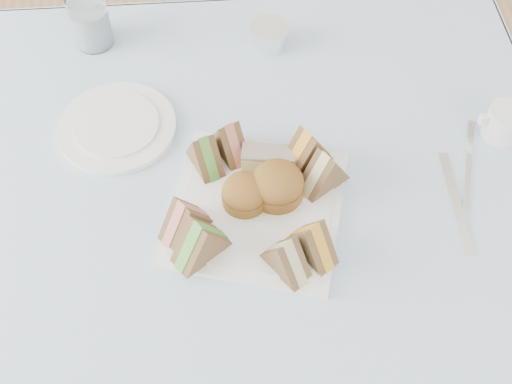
{
  "coord_description": "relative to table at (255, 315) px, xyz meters",
  "views": [
    {
      "loc": [
        -0.03,
        -0.52,
        1.58
      ],
      "look_at": [
        0.0,
        0.01,
        0.8
      ],
      "focal_mm": 45.0,
      "sensor_mm": 36.0,
      "label": 1
    }
  ],
  "objects": [
    {
      "name": "sandwich_bl_b",
      "position": [
        -0.03,
        0.12,
        0.42
      ],
      "size": [
        0.07,
        0.09,
        0.07
      ],
      "primitive_type": null,
      "rotation": [
        0.0,
        0.0,
        2.03
      ],
      "color": "brown",
      "rests_on": "serving_plate"
    },
    {
      "name": "tea_strainer",
      "position": [
        0.06,
        0.37,
        0.4
      ],
      "size": [
        0.09,
        0.09,
        0.04
      ],
      "primitive_type": "cylinder",
      "rotation": [
        0.0,
        0.0,
        -0.23
      ],
      "color": "white",
      "rests_on": "tablecloth"
    },
    {
      "name": "scone_right",
      "position": [
        0.04,
        0.03,
        0.42
      ],
      "size": [
        0.08,
        0.08,
        0.05
      ],
      "primitive_type": "cylinder",
      "rotation": [
        0.0,
        0.0,
        0.01
      ],
      "color": "brown",
      "rests_on": "serving_plate"
    },
    {
      "name": "sandwich_br_b",
      "position": [
        0.09,
        0.08,
        0.43
      ],
      "size": [
        0.1,
        0.08,
        0.08
      ],
      "primitive_type": null,
      "rotation": [
        0.0,
        0.0,
        -2.6
      ],
      "color": "brown",
      "rests_on": "serving_plate"
    },
    {
      "name": "sandwich_fl_a",
      "position": [
        -0.1,
        -0.02,
        0.42
      ],
      "size": [
        0.09,
        0.08,
        0.07
      ],
      "primitive_type": null,
      "rotation": [
        0.0,
        0.0,
        0.68
      ],
      "color": "brown",
      "rests_on": "serving_plate"
    },
    {
      "name": "sandwich_fr_a",
      "position": [
        0.08,
        -0.07,
        0.42
      ],
      "size": [
        0.08,
        0.09,
        0.07
      ],
      "primitive_type": null,
      "rotation": [
        0.0,
        0.0,
        -0.95
      ],
      "color": "brown",
      "rests_on": "serving_plate"
    },
    {
      "name": "sandwich_fr_b",
      "position": [
        0.04,
        -0.1,
        0.42
      ],
      "size": [
        0.08,
        0.08,
        0.07
      ],
      "primitive_type": null,
      "rotation": [
        0.0,
        0.0,
        -0.94
      ],
      "color": "brown",
      "rests_on": "serving_plate"
    },
    {
      "name": "floor",
      "position": [
        0.0,
        0.0,
        -0.37
      ],
      "size": [
        4.0,
        4.0,
        0.0
      ],
      "primitive_type": "plane",
      "color": "#9E7751",
      "rests_on": "ground"
    },
    {
      "name": "creamer_jug",
      "position": [
        0.42,
        0.13,
        0.4
      ],
      "size": [
        0.06,
        0.06,
        0.06
      ],
      "primitive_type": "cylinder",
      "rotation": [
        0.0,
        0.0,
        0.01
      ],
      "color": "white",
      "rests_on": "tablecloth"
    },
    {
      "name": "sandwich_br_a",
      "position": [
        0.11,
        0.04,
        0.43
      ],
      "size": [
        0.09,
        0.08,
        0.07
      ],
      "primitive_type": null,
      "rotation": [
        0.0,
        0.0,
        -2.53
      ],
      "color": "brown",
      "rests_on": "serving_plate"
    },
    {
      "name": "side_plate",
      "position": [
        -0.22,
        0.19,
        0.38
      ],
      "size": [
        0.24,
        0.24,
        0.01
      ],
      "primitive_type": "cylinder",
      "rotation": [
        0.0,
        0.0,
        0.23
      ],
      "color": "white",
      "rests_on": "tablecloth"
    },
    {
      "name": "table",
      "position": [
        0.0,
        0.0,
        0.0
      ],
      "size": [
        0.9,
        0.9,
        0.74
      ],
      "primitive_type": "cube",
      "color": "brown",
      "rests_on": "floor"
    },
    {
      "name": "fork",
      "position": [
        0.35,
        0.05,
        0.38
      ],
      "size": [
        0.06,
        0.16,
        0.0
      ],
      "primitive_type": "cube",
      "rotation": [
        0.0,
        0.0,
        -0.31
      ],
      "color": "white",
      "rests_on": "tablecloth"
    },
    {
      "name": "water_glass",
      "position": [
        -0.27,
        0.41,
        0.43
      ],
      "size": [
        0.08,
        0.08,
        0.1
      ],
      "primitive_type": "cylinder",
      "rotation": [
        0.0,
        0.0,
        0.1
      ],
      "color": "white",
      "rests_on": "tablecloth"
    },
    {
      "name": "sandwich_fl_b",
      "position": [
        -0.08,
        -0.06,
        0.43
      ],
      "size": [
        0.09,
        0.08,
        0.08
      ],
      "primitive_type": null,
      "rotation": [
        0.0,
        0.0,
        0.65
      ],
      "color": "brown",
      "rests_on": "serving_plate"
    },
    {
      "name": "pastry_slice",
      "position": [
        0.03,
        0.08,
        0.41
      ],
      "size": [
        0.09,
        0.05,
        0.04
      ],
      "primitive_type": "cube",
      "rotation": [
        0.0,
        0.0,
        -0.15
      ],
      "color": "#CEC583",
      "rests_on": "serving_plate"
    },
    {
      "name": "serving_plate",
      "position": [
        0.0,
        0.01,
        0.38
      ],
      "size": [
        0.31,
        0.31,
        0.01
      ],
      "primitive_type": "cube",
      "rotation": [
        0.0,
        0.0,
        -0.27
      ],
      "color": "white",
      "rests_on": "tablecloth"
    },
    {
      "name": "knife",
      "position": [
        0.31,
        0.0,
        0.38
      ],
      "size": [
        0.02,
        0.19,
        0.0
      ],
      "primitive_type": "cube",
      "rotation": [
        0.0,
        0.0,
        -0.02
      ],
      "color": "white",
      "rests_on": "tablecloth"
    },
    {
      "name": "tablecloth",
      "position": [
        0.0,
        0.0,
        0.37
      ],
      "size": [
        1.02,
        1.02,
        0.01
      ],
      "primitive_type": "cube",
      "color": "silver",
      "rests_on": "table"
    },
    {
      "name": "sandwich_bl_a",
      "position": [
        -0.07,
        0.09,
        0.42
      ],
      "size": [
        0.06,
        0.09,
        0.07
      ],
      "primitive_type": null,
      "rotation": [
        0.0,
        0.0,
        1.97
      ],
      "color": "brown",
      "rests_on": "serving_plate"
    },
    {
      "name": "scone_left",
      "position": [
        -0.01,
        0.02,
        0.41
      ],
      "size": [
        0.09,
        0.09,
        0.05
      ],
      "primitive_type": "cylinder",
      "rotation": [
        0.0,
        0.0,
        -0.28
      ],
      "color": "brown",
      "rests_on": "serving_plate"
    }
  ]
}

